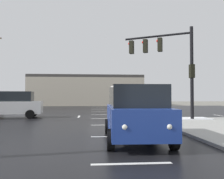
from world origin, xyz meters
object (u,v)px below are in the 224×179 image
Objects in this scene: suv_white at (10,104)px; suv_blue at (135,112)px; traffic_signal_mast at (169,57)px; sedan_silver at (140,105)px.

suv_white and suv_blue have the same top height.
traffic_signal_mast is 7.24m from sedan_silver.
sedan_silver is (-0.72, 6.29, -3.52)m from traffic_signal_mast.
traffic_signal_mast is 1.26× the size of suv_blue.
traffic_signal_mast is at bearing 159.41° from suv_white.
suv_white is at bearing 14.77° from traffic_signal_mast.
suv_blue is 13.74m from sedan_silver.
suv_blue is (-3.67, -7.13, -3.28)m from traffic_signal_mast.
traffic_signal_mast is 12.38m from suv_white.
traffic_signal_mast reaches higher than suv_blue.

